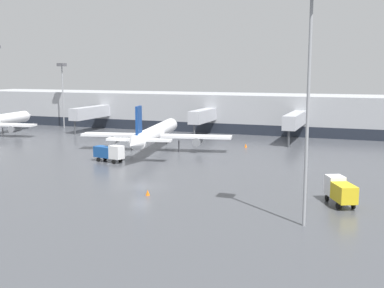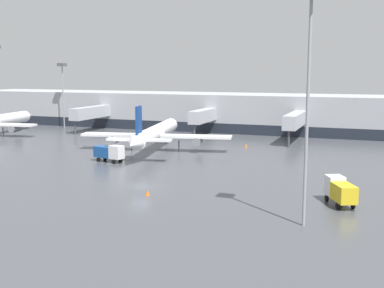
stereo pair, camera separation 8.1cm
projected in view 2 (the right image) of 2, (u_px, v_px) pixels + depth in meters
ground_plane at (140, 186)px, 61.30m from camera, size 320.00×320.00×0.00m
terminal_building at (254, 113)px, 117.78m from camera, size 160.00×31.63×9.00m
parked_jet_0 at (155, 133)px, 88.01m from camera, size 27.92×32.63×9.07m
service_truck_0 at (109, 152)px, 77.56m from camera, size 5.57×2.78×2.81m
service_truck_3 at (340, 190)px, 52.57m from camera, size 3.90×5.44×2.93m
traffic_cone_0 at (147, 193)px, 56.85m from camera, size 0.51×0.51×0.64m
traffic_cone_1 at (246, 145)px, 92.71m from camera, size 0.51×0.51×0.75m
apron_light_mast_0 at (310, 44)px, 43.15m from camera, size 1.80×1.80×22.00m
apron_light_mast_1 at (62, 76)px, 123.48m from camera, size 1.80×1.80×16.59m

